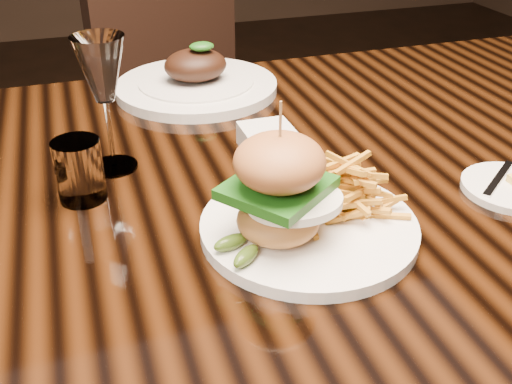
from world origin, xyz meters
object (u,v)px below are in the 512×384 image
object	(u,v)px
burger_plate	(308,199)
far_dish	(196,82)
wine_glass	(102,74)
chair_far	(191,89)
dining_table	(246,218)

from	to	relation	value
burger_plate	far_dish	size ratio (longest dim) A/B	0.87
wine_glass	far_dish	xyz separation A→B (m)	(0.18, 0.25, -0.12)
wine_glass	chair_far	bearing A→B (deg)	71.17
burger_plate	far_dish	distance (m)	0.49
burger_plate	far_dish	xyz separation A→B (m)	(-0.02, 0.49, -0.03)
burger_plate	chair_far	world-z (taller)	chair_far
chair_far	burger_plate	bearing A→B (deg)	-115.24
dining_table	wine_glass	world-z (taller)	wine_glass
far_dish	chair_far	distance (m)	0.61
burger_plate	wine_glass	size ratio (longest dim) A/B	1.36
dining_table	far_dish	xyz separation A→B (m)	(0.01, 0.32, 0.09)
dining_table	wine_glass	bearing A→B (deg)	157.65
burger_plate	dining_table	bearing A→B (deg)	73.75
far_dish	chair_far	bearing A→B (deg)	79.89
wine_glass	chair_far	distance (m)	0.93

